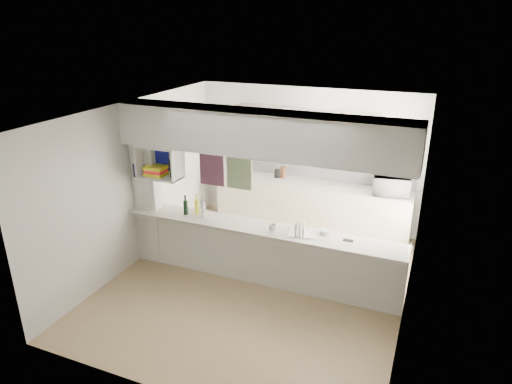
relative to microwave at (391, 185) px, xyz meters
The scene contains 16 objects.
floor 2.83m from the microwave, 127.66° to the right, with size 4.80×4.80×0.00m, color tan.
ceiling 3.02m from the microwave, 127.66° to the right, with size 4.80×4.80×0.00m, color white.
wall_back 1.65m from the microwave, 168.33° to the left, with size 4.20×4.20×0.00m, color silver.
wall_left 4.24m from the microwave, 150.76° to the right, with size 4.80×4.80×0.00m, color silver.
wall_right 2.14m from the microwave, 76.36° to the right, with size 4.80×4.80×0.00m, color silver.
servery_partition 2.78m from the microwave, 130.56° to the right, with size 4.20×0.50×2.60m.
cubby_shelf 3.87m from the microwave, 146.03° to the right, with size 0.65×0.35×0.50m.
kitchen_run 1.46m from the microwave, behind, with size 3.60×0.63×2.24m.
microwave is the anchor object (origin of this frame).
bowl 0.20m from the microwave, 16.74° to the right, with size 0.27×0.27×0.07m, color navy.
dish_rack 2.27m from the microwave, 114.72° to the right, with size 0.42×0.34×0.20m.
cup 2.53m from the microwave, 122.62° to the right, with size 0.11×0.11×0.09m, color white.
wine_bottles 3.35m from the microwave, 142.19° to the right, with size 0.37×0.15×0.34m.
plastic_tubs 2.06m from the microwave, 107.89° to the right, with size 0.49×0.17×0.07m.
utensil_jar 2.10m from the microwave, behind, with size 0.11×0.11×0.16m, color black.
knife_block 2.00m from the microwave, behind, with size 0.10×0.08×0.21m, color brown.
Camera 1 is at (2.24, -5.54, 3.75)m, focal length 32.00 mm.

